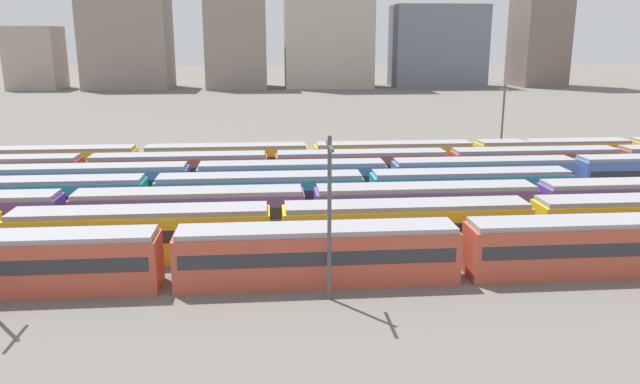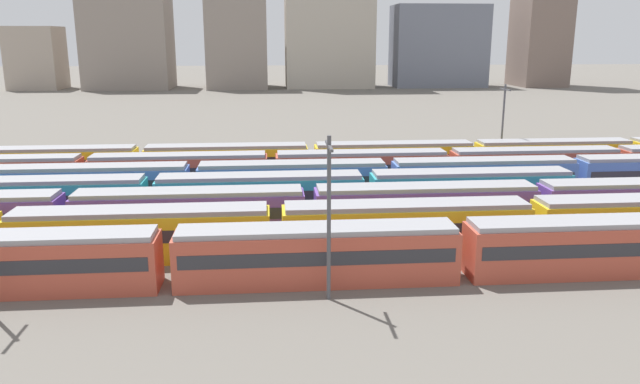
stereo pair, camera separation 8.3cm
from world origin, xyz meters
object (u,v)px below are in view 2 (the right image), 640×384
at_px(train_track_1, 276,230).
at_px(catenary_pole_1, 503,122).
at_px(train_track_2, 425,207).
at_px(train_track_4, 483,177).
at_px(train_track_5, 361,168).
at_px(train_track_6, 474,157).
at_px(catenary_pole_2, 329,211).
at_px(train_track_3, 260,195).
at_px(train_track_0, 600,246).

height_order(train_track_1, catenary_pole_1, catenary_pole_1).
bearing_deg(train_track_2, train_track_4, 50.69).
height_order(train_track_5, catenary_pole_1, catenary_pole_1).
height_order(train_track_6, catenary_pole_2, catenary_pole_2).
xyz_separation_m(train_track_1, train_track_3, (-1.21, 10.40, -0.00)).
bearing_deg(catenary_pole_1, train_track_2, -122.79).
height_order(train_track_3, train_track_4, same).
bearing_deg(train_track_1, train_track_0, -13.64).
height_order(train_track_3, catenary_pole_1, catenary_pole_1).
bearing_deg(train_track_0, train_track_1, 166.36).
relative_size(train_track_0, catenary_pole_2, 9.40).
height_order(train_track_4, train_track_5, same).
bearing_deg(train_track_4, catenary_pole_2, -127.00).
distance_m(train_track_0, train_track_5, 28.69).
xyz_separation_m(train_track_0, train_track_5, (-12.12, 26.00, 0.00)).
bearing_deg(train_track_0, train_track_6, 86.60).
height_order(train_track_1, train_track_3, same).
bearing_deg(train_track_5, train_track_2, -79.45).
bearing_deg(train_track_1, train_track_4, 36.97).
relative_size(train_track_6, catenary_pole_2, 11.30).
xyz_separation_m(train_track_4, train_track_6, (2.55, 10.40, 0.00)).
distance_m(train_track_1, catenary_pole_2, 9.20).
relative_size(train_track_4, train_track_6, 0.83).
xyz_separation_m(train_track_6, catenary_pole_1, (4.39, 3.20, 3.62)).
distance_m(train_track_6, catenary_pole_1, 6.53).
xyz_separation_m(train_track_0, train_track_6, (1.85, 31.20, 0.00)).
xyz_separation_m(train_track_0, train_track_4, (-0.70, 20.80, 0.00)).
distance_m(train_track_0, train_track_4, 20.81).
bearing_deg(train_track_1, train_track_6, 48.17).
relative_size(train_track_0, train_track_5, 1.00).
distance_m(train_track_1, train_track_6, 34.89).
bearing_deg(catenary_pole_1, catenary_pole_2, -123.61).
distance_m(train_track_5, train_track_6, 14.91).
distance_m(catenary_pole_1, catenary_pole_2, 44.54).
height_order(train_track_1, train_track_5, same).
bearing_deg(train_track_2, train_track_3, 158.82).
bearing_deg(train_track_0, train_track_2, 131.54).
distance_m(train_track_4, train_track_6, 10.71).
height_order(train_track_5, train_track_6, same).
height_order(train_track_5, catenary_pole_2, catenary_pole_2).
height_order(train_track_0, train_track_5, same).
bearing_deg(catenary_pole_1, train_track_5, -155.43).
bearing_deg(catenary_pole_2, catenary_pole_1, 56.39).
bearing_deg(train_track_6, train_track_4, -103.79).
bearing_deg(train_track_0, catenary_pole_2, -171.65).
bearing_deg(train_track_2, train_track_5, 100.55).
relative_size(train_track_1, train_track_6, 0.66).
relative_size(train_track_0, train_track_1, 1.25).
bearing_deg(catenary_pole_2, train_track_3, 103.00).
bearing_deg(train_track_2, train_track_0, -48.46).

